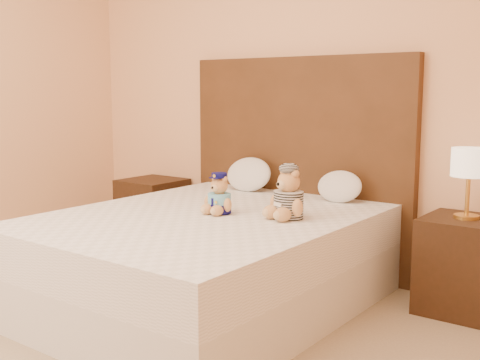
# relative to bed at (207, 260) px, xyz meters

# --- Properties ---
(bed) EXTENTS (1.60, 2.00, 0.55)m
(bed) POSITION_rel_bed_xyz_m (0.00, 0.00, 0.00)
(bed) COLOR white
(bed) RESTS_ON ground
(headboard) EXTENTS (1.75, 0.08, 1.50)m
(headboard) POSITION_rel_bed_xyz_m (0.00, 1.01, 0.47)
(headboard) COLOR #4F2F17
(headboard) RESTS_ON ground
(nightstand_left) EXTENTS (0.45, 0.45, 0.55)m
(nightstand_left) POSITION_rel_bed_xyz_m (-1.25, 0.80, -0.00)
(nightstand_left) COLOR #331D10
(nightstand_left) RESTS_ON ground
(nightstand_right) EXTENTS (0.45, 0.45, 0.55)m
(nightstand_right) POSITION_rel_bed_xyz_m (1.25, 0.80, -0.00)
(nightstand_right) COLOR #331D10
(nightstand_right) RESTS_ON ground
(lamp) EXTENTS (0.20, 0.20, 0.40)m
(lamp) POSITION_rel_bed_xyz_m (1.25, 0.80, 0.57)
(lamp) COLOR gold
(lamp) RESTS_ON nightstand_right
(teddy_police) EXTENTS (0.21, 0.20, 0.24)m
(teddy_police) POSITION_rel_bed_xyz_m (0.05, 0.06, 0.39)
(teddy_police) COLOR tan
(teddy_police) RESTS_ON bed
(teddy_prisoner) EXTENTS (0.32, 0.31, 0.29)m
(teddy_prisoner) POSITION_rel_bed_xyz_m (0.45, 0.19, 0.42)
(teddy_prisoner) COLOR tan
(teddy_prisoner) RESTS_ON bed
(pillow_left) EXTENTS (0.37, 0.24, 0.26)m
(pillow_left) POSITION_rel_bed_xyz_m (-0.30, 0.83, 0.41)
(pillow_left) COLOR white
(pillow_left) RESTS_ON bed
(pillow_right) EXTENTS (0.31, 0.20, 0.22)m
(pillow_right) POSITION_rel_bed_xyz_m (0.43, 0.83, 0.38)
(pillow_right) COLOR white
(pillow_right) RESTS_ON bed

